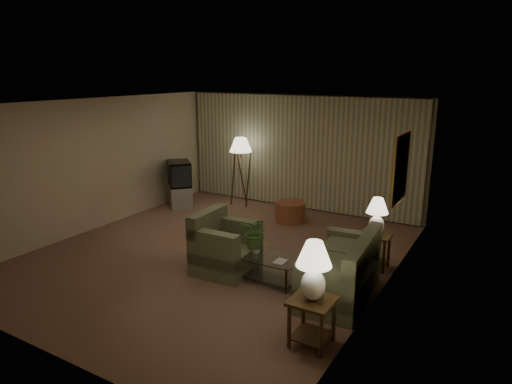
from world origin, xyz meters
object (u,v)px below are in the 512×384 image
Objects in this scene: armchair at (226,249)px; table_lamp_far at (377,213)px; sofa at (340,272)px; crt_tv at (179,174)px; tv_cabinet at (180,196)px; vase at (256,250)px; side_table_near at (312,314)px; side_table_far at (375,245)px; table_lamp_near at (314,266)px; coffee_table at (264,264)px; floor_lamp at (241,170)px; ottoman at (290,212)px.

armchair is 2.55m from table_lamp_far.
crt_tv reaches higher than sofa.
crt_tv is at bearing 0.00° from tv_cabinet.
crt_tv is (-3.13, 2.61, 0.41)m from armchair.
crt_tv is at bearing 144.92° from vase.
side_table_near is at bearing -122.82° from armchair.
armchair reaches higher than side_table_far.
table_lamp_near reaches higher than side_table_near.
crt_tv reaches higher than vase.
table_lamp_far is (2.07, 1.37, 0.57)m from armchair.
armchair is at bearing 3.40° from tv_cabinet.
table_lamp_far is at bearing -58.66° from armchair.
sofa is 5.65m from crt_tv.
table_lamp_far is 2.04m from coffee_table.
side_table_near is 0.64× the size of tv_cabinet.
sofa is 2.90× the size of table_lamp_far.
side_table_far is at bearing -58.66° from armchair.
floor_lamp is (-3.79, 3.30, 0.50)m from sofa.
ottoman is (-0.95, 2.86, -0.06)m from coffee_table.
armchair is 2.49m from side_table_far.
side_table_far is 2.03m from vase.
side_table_near is 0.70× the size of crt_tv.
tv_cabinet is at bearing -174.77° from ottoman.
coffee_table is 8.57× the size of vase.
crt_tv is 1.50m from floor_lamp.
table_lamp_near is at bearing 1.99° from sofa.
side_table_far is at bearing 0.00° from table_lamp_far.
side_table_near and side_table_far have the same top height.
floor_lamp is at bearing -135.43° from sofa.
side_table_far is at bearing 44.79° from coffee_table.
crt_tv is 2.96m from ottoman.
floor_lamp is at bearing 161.45° from ottoman.
side_table_near is 0.36× the size of floor_lamp.
sofa is at bearing -41.08° from floor_lamp.
sofa is 1.36m from side_table_near.
side_table_near is 0.96× the size of table_lamp_far.
floor_lamp reaches higher than coffee_table.
crt_tv is (0.00, 0.00, 0.55)m from tv_cabinet.
tv_cabinet is 1.42× the size of ottoman.
vase is (3.69, -2.59, 0.23)m from tv_cabinet.
coffee_table is at bearing -135.21° from side_table_far.
tv_cabinet is 0.55m from crt_tv.
ottoman is at bearing 2.57° from armchair.
vase reaches higher than coffee_table.
floor_lamp is at bearing 127.15° from coffee_table.
sofa is 1.93× the size of tv_cabinet.
sofa is 2.48× the size of table_lamp_near.
armchair is at bearing -90.71° from sofa.
sofa is 3.02× the size of side_table_far.
armchair reaches higher than sofa.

